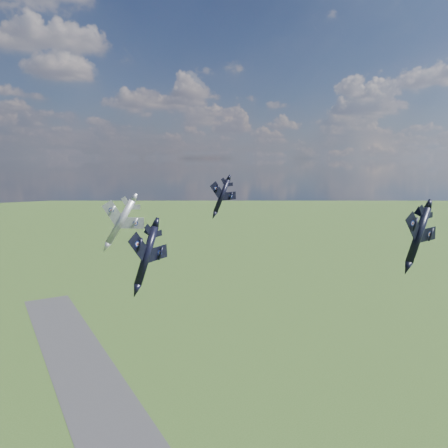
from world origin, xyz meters
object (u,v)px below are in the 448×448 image
jet_lead_navy (146,255)px  jet_high_navy (222,196)px  jet_right_navy (418,235)px  jet_left_silver (121,222)px

jet_lead_navy → jet_high_navy: jet_high_navy is taller
jet_high_navy → jet_right_navy: bearing=-78.8°
jet_right_navy → jet_left_silver: bearing=142.9°
jet_lead_navy → jet_left_silver: size_ratio=1.22×
jet_right_navy → jet_high_navy: bearing=100.1°
jet_lead_navy → jet_right_navy: 48.28m
jet_right_navy → jet_left_silver: 53.06m
jet_lead_navy → jet_left_silver: 7.86m
jet_right_navy → jet_lead_navy: bearing=144.1°
jet_lead_navy → jet_left_silver: (-3.53, 3.62, 6.01)m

